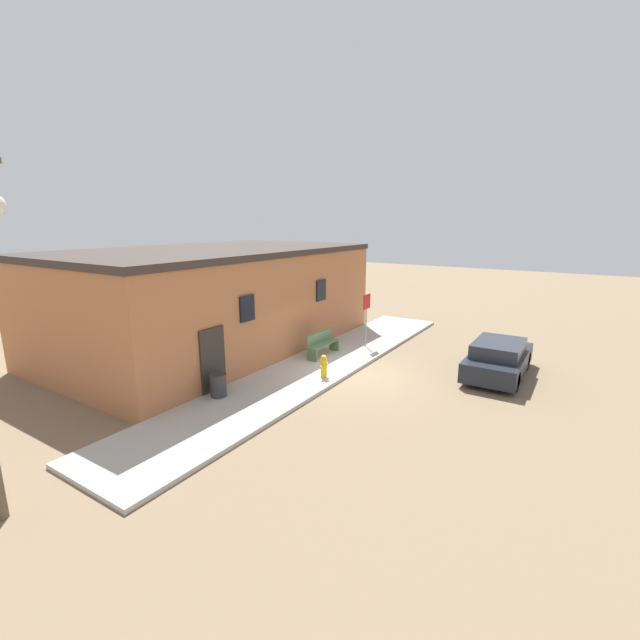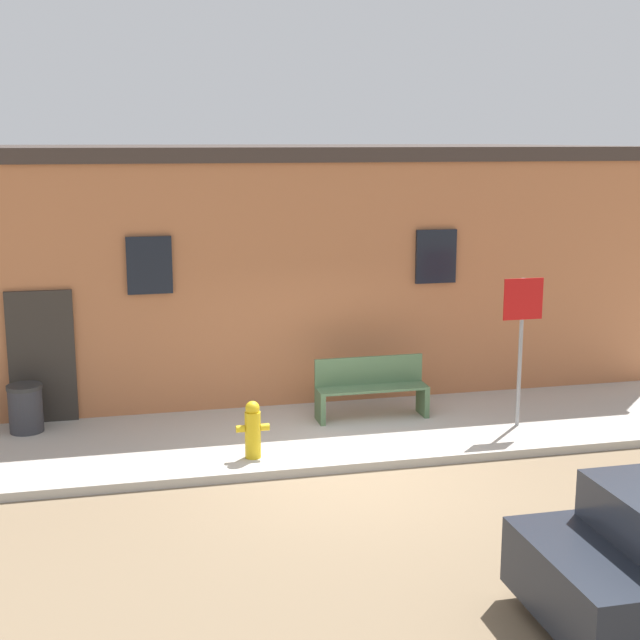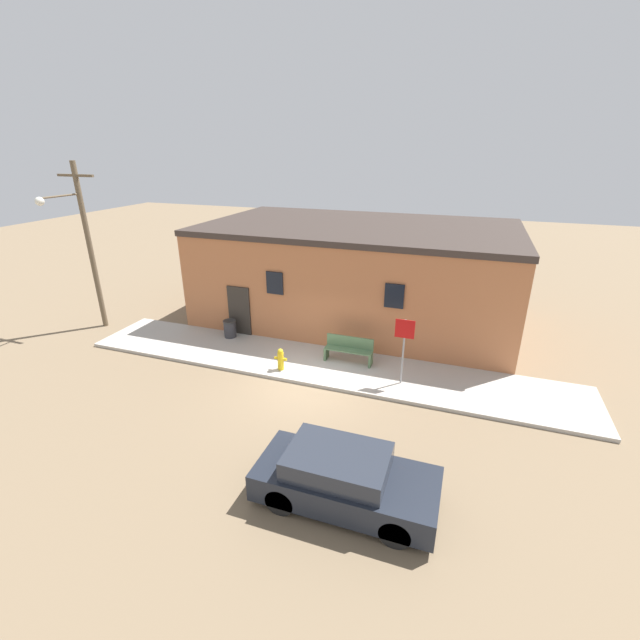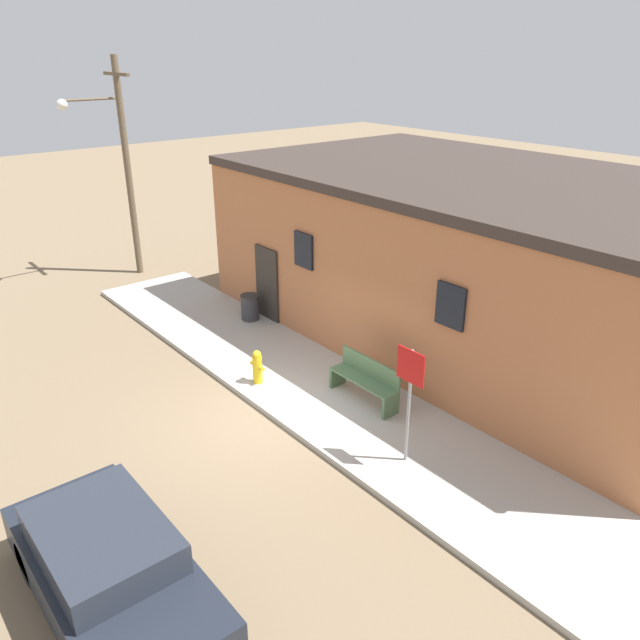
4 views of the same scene
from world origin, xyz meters
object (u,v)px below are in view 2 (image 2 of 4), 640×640
Objects in this scene: stop_sign at (522,324)px; bench at (371,388)px; trash_bin at (26,408)px; fire_hydrant at (253,429)px.

bench is (-2.08, 0.92, -1.11)m from stop_sign.
bench reaches higher than trash_bin.
fire_hydrant is 1.12× the size of trash_bin.
trash_bin is (-5.27, 0.49, -0.12)m from bench.
stop_sign is 3.16× the size of trash_bin.
bench reaches higher than fire_hydrant.
trash_bin is at bearing 169.12° from stop_sign.
bench is (2.11, 1.40, 0.08)m from fire_hydrant.
trash_bin is (-3.16, 1.89, -0.04)m from fire_hydrant.
stop_sign is (4.19, 0.47, 1.19)m from fire_hydrant.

